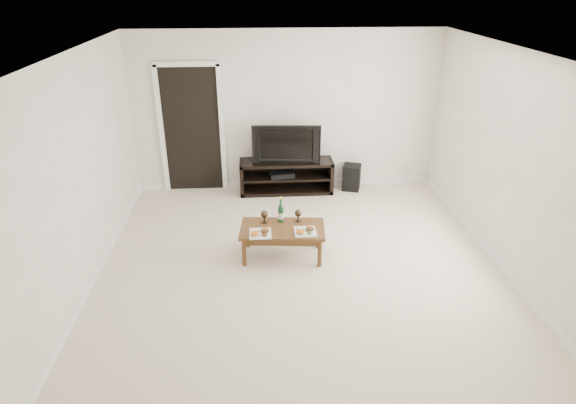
# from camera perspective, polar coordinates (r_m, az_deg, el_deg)

# --- Properties ---
(floor) EXTENTS (5.50, 5.50, 0.00)m
(floor) POSITION_cam_1_polar(r_m,az_deg,el_deg) (5.98, 1.60, -8.51)
(floor) COLOR beige
(floor) RESTS_ON ground
(back_wall) EXTENTS (5.00, 0.04, 2.60)m
(back_wall) POSITION_cam_1_polar(r_m,az_deg,el_deg) (7.99, -0.18, 10.63)
(back_wall) COLOR white
(back_wall) RESTS_ON ground
(ceiling) EXTENTS (5.00, 5.50, 0.04)m
(ceiling) POSITION_cam_1_polar(r_m,az_deg,el_deg) (5.02, 1.98, 17.17)
(ceiling) COLOR white
(ceiling) RESTS_ON back_wall
(doorway) EXTENTS (0.90, 0.02, 2.05)m
(doorway) POSITION_cam_1_polar(r_m,az_deg,el_deg) (8.08, -11.31, 8.29)
(doorway) COLOR black
(doorway) RESTS_ON ground
(media_console) EXTENTS (1.54, 0.45, 0.55)m
(media_console) POSITION_cam_1_polar(r_m,az_deg,el_deg) (8.06, -0.20, 3.06)
(media_console) COLOR black
(media_console) RESTS_ON ground
(television) EXTENTS (1.11, 0.22, 0.63)m
(television) POSITION_cam_1_polar(r_m,az_deg,el_deg) (7.85, -0.20, 7.06)
(television) COLOR black
(television) RESTS_ON media_console
(av_receiver) EXTENTS (0.44, 0.36, 0.08)m
(av_receiver) POSITION_cam_1_polar(r_m,az_deg,el_deg) (8.02, -0.79, 3.35)
(av_receiver) COLOR black
(av_receiver) RESTS_ON media_console
(subwoofer) EXTENTS (0.36, 0.36, 0.43)m
(subwoofer) POSITION_cam_1_polar(r_m,az_deg,el_deg) (8.25, 7.53, 2.94)
(subwoofer) COLOR black
(subwoofer) RESTS_ON ground
(coffee_table) EXTENTS (1.12, 0.68, 0.42)m
(coffee_table) POSITION_cam_1_polar(r_m,az_deg,el_deg) (6.22, -0.66, -4.76)
(coffee_table) COLOR #503116
(coffee_table) RESTS_ON ground
(plate_left) EXTENTS (0.27, 0.27, 0.07)m
(plate_left) POSITION_cam_1_polar(r_m,az_deg,el_deg) (5.96, -3.30, -3.55)
(plate_left) COLOR white
(plate_left) RESTS_ON coffee_table
(plate_right) EXTENTS (0.27, 0.27, 0.07)m
(plate_right) POSITION_cam_1_polar(r_m,az_deg,el_deg) (6.00, 2.06, -3.34)
(plate_right) COLOR white
(plate_right) RESTS_ON coffee_table
(wine_bottle) EXTENTS (0.07, 0.07, 0.35)m
(wine_bottle) POSITION_cam_1_polar(r_m,az_deg,el_deg) (6.19, -0.86, -0.88)
(wine_bottle) COLOR #103D1B
(wine_bottle) RESTS_ON coffee_table
(goblet_left) EXTENTS (0.09, 0.09, 0.17)m
(goblet_left) POSITION_cam_1_polar(r_m,az_deg,el_deg) (6.21, -2.83, -1.75)
(goblet_left) COLOR #35291D
(goblet_left) RESTS_ON coffee_table
(goblet_right) EXTENTS (0.09, 0.09, 0.17)m
(goblet_right) POSITION_cam_1_polar(r_m,az_deg,el_deg) (6.23, 1.21, -1.62)
(goblet_right) COLOR #35291D
(goblet_right) RESTS_ON coffee_table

